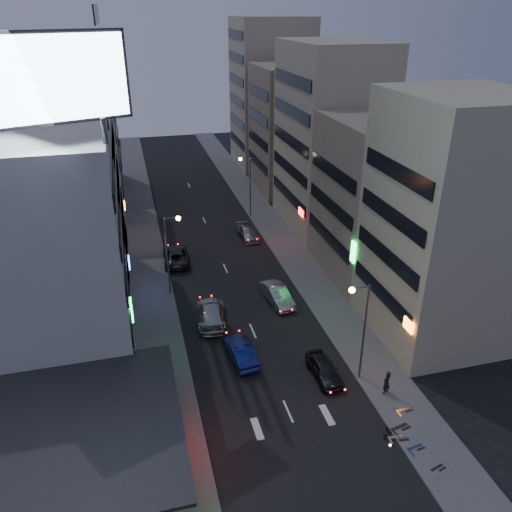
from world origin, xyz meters
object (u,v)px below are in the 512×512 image
object	(u,v)px
scooter_black_a	(442,457)
parked_car_right_mid	(277,295)
parked_car_right_far	(248,233)
parked_car_left	(176,255)
scooter_silver_b	(410,401)
road_car_silver	(211,313)
scooter_black_b	(407,416)
person	(387,383)
scooter_silver_a	(407,428)
parked_car_right_near	(324,369)
road_car_blue	(240,352)
scooter_blue	(422,437)

from	to	relation	value
scooter_black_a	parked_car_right_mid	bearing A→B (deg)	-3.17
parked_car_right_far	parked_car_left	bearing A→B (deg)	-158.62
parked_car_left	scooter_silver_b	distance (m)	29.82
parked_car_right_mid	road_car_silver	size ratio (longest dim) A/B	0.85
parked_car_right_mid	scooter_black_b	distance (m)	17.52
parked_car_right_mid	scooter_black_a	xyz separation A→B (m)	(4.32, -20.66, -0.20)
parked_car_left	person	distance (m)	27.88
parked_car_right_mid	person	size ratio (longest dim) A/B	2.58
person	scooter_silver_b	world-z (taller)	person
parked_car_right_far	scooter_silver_a	size ratio (longest dim) A/B	2.46
parked_car_right_mid	parked_car_right_near	bearing A→B (deg)	-95.97
person	parked_car_right_near	bearing A→B (deg)	-65.28
road_car_silver	person	bearing A→B (deg)	137.95
scooter_silver_b	road_car_blue	bearing A→B (deg)	46.35
road_car_silver	scooter_black_b	world-z (taller)	road_car_silver
scooter_black_a	scooter_silver_b	bearing A→B (deg)	-22.47
road_car_blue	scooter_black_a	bearing A→B (deg)	120.67
road_car_blue	road_car_silver	world-z (taller)	road_car_silver
scooter_black_a	scooter_silver_b	distance (m)	4.93
parked_car_right_mid	scooter_black_a	world-z (taller)	parked_car_right_mid
parked_car_right_far	road_car_blue	xyz separation A→B (m)	(-6.18, -22.72, 0.10)
parked_car_right_near	person	distance (m)	4.65
road_car_blue	scooter_blue	bearing A→B (deg)	123.55
road_car_silver	scooter_blue	world-z (taller)	road_car_silver
road_car_silver	person	size ratio (longest dim) A/B	3.05
parked_car_right_near	scooter_silver_b	size ratio (longest dim) A/B	2.58
road_car_blue	scooter_silver_a	size ratio (longest dim) A/B	2.49
parked_car_right_far	scooter_black_b	xyz separation A→B (m)	(3.09, -32.22, 0.04)
parked_car_right_mid	scooter_silver_b	xyz separation A→B (m)	(4.96, -15.78, -0.18)
scooter_black_a	scooter_blue	world-z (taller)	scooter_blue
parked_car_right_near	scooter_blue	distance (m)	8.54
parked_car_right_mid	scooter_silver_a	size ratio (longest dim) A/B	2.60
scooter_black_a	scooter_black_b	xyz separation A→B (m)	(-0.40, 3.59, 0.11)
parked_car_left	scooter_silver_a	xyz separation A→B (m)	(11.77, -28.96, -0.10)
parked_car_right_near	road_car_blue	distance (m)	6.76
parked_car_right_near	scooter_blue	bearing A→B (deg)	-66.88
parked_car_right_far	scooter_black_a	xyz separation A→B (m)	(3.49, -35.81, -0.07)
scooter_blue	scooter_silver_a	bearing A→B (deg)	24.08
parked_car_right_mid	scooter_silver_a	world-z (taller)	parked_car_right_mid
parked_car_right_near	scooter_silver_a	world-z (taller)	parked_car_right_near
parked_car_left	person	world-z (taller)	person
parked_car_right_near	scooter_black_b	world-z (taller)	parked_car_right_near
scooter_silver_a	parked_car_right_far	bearing A→B (deg)	11.27
parked_car_right_near	parked_car_right_far	size ratio (longest dim) A/B	0.93
scooter_blue	scooter_silver_b	size ratio (longest dim) A/B	1.00
parked_car_right_mid	parked_car_left	world-z (taller)	parked_car_right_mid
parked_car_right_mid	scooter_black_b	xyz separation A→B (m)	(3.92, -17.07, -0.09)
person	scooter_silver_a	xyz separation A→B (m)	(-0.56, -3.95, -0.37)
scooter_silver_b	parked_car_right_near	bearing A→B (deg)	40.25
scooter_black_a	scooter_black_b	distance (m)	3.61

